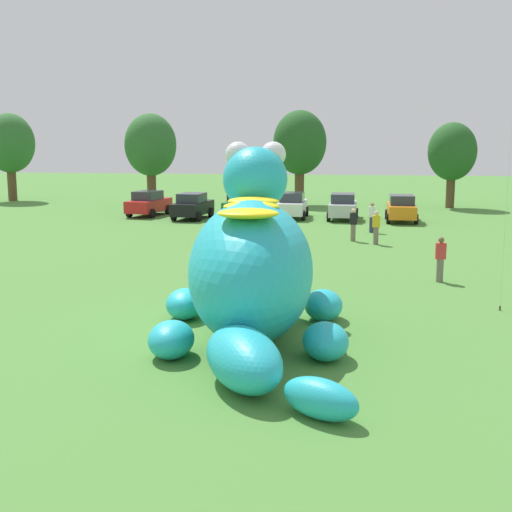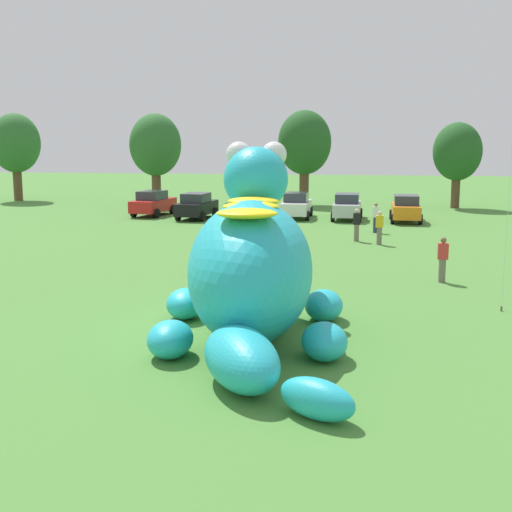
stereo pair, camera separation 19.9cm
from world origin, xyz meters
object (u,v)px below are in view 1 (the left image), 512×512
object	(u,v)px
car_green	(242,204)
car_orange	(401,208)
spectator_near_inflatable	(353,225)
spectator_far_side	(376,228)
car_white	(292,205)
giant_inflatable_creature	(252,268)
car_red	(149,203)
spectator_wandering	(440,260)
car_black	(192,206)
car_silver	(343,207)
spectator_by_cars	(372,218)

from	to	relation	value
car_green	car_orange	size ratio (longest dim) A/B	1.04
car_green	car_orange	distance (m)	10.57
spectator_near_inflatable	spectator_far_side	distance (m)	1.48
car_white	spectator_far_side	distance (m)	11.90
giant_inflatable_creature	car_red	size ratio (longest dim) A/B	2.31
car_green	spectator_wandering	xyz separation A→B (m)	(10.47, -19.73, -0.01)
car_black	spectator_wandering	world-z (taller)	car_black
car_black	car_white	xyz separation A→B (m)	(6.52, 1.31, 0.00)
car_green	car_silver	size ratio (longest dim) A/B	1.03
spectator_far_side	car_white	bearing A→B (deg)	115.22
car_red	spectator_near_inflatable	size ratio (longest dim) A/B	2.53
car_red	car_green	xyz separation A→B (m)	(6.51, 0.04, 0.00)
car_red	car_orange	bearing A→B (deg)	-3.77
giant_inflatable_creature	spectator_far_side	world-z (taller)	giant_inflatable_creature
spectator_by_cars	spectator_wandering	xyz separation A→B (m)	(2.04, -13.20, 0.00)
car_orange	giant_inflatable_creature	bearing A→B (deg)	-102.90
car_orange	spectator_far_side	xyz separation A→B (m)	(-2.02, -9.73, -0.01)
car_orange	spectator_wandering	bearing A→B (deg)	-90.10
car_black	spectator_by_cars	size ratio (longest dim) A/B	2.50
car_black	spectator_by_cars	world-z (taller)	car_black
giant_inflatable_creature	car_green	bearing A→B (deg)	99.06
car_orange	spectator_by_cars	distance (m)	5.76
car_red	car_black	xyz separation A→B (m)	(3.40, -1.40, 0.00)
spectator_wandering	car_white	bearing A→B (deg)	109.81
car_silver	car_orange	distance (m)	3.78
spectator_wandering	car_orange	bearing A→B (deg)	89.90
giant_inflatable_creature	car_green	world-z (taller)	giant_inflatable_creature
giant_inflatable_creature	spectator_wandering	xyz separation A→B (m)	(6.05, 7.99, -1.07)
car_red	car_black	world-z (taller)	same
car_red	car_orange	xyz separation A→B (m)	(17.01, -1.12, 0.00)
car_red	car_orange	world-z (taller)	same
car_orange	spectator_wandering	distance (m)	18.57
car_red	spectator_by_cars	distance (m)	16.29
spectator_by_cars	car_red	bearing A→B (deg)	156.51
car_white	spectator_wandering	distance (m)	20.83
car_green	car_silver	xyz separation A→B (m)	(6.78, -0.51, 0.00)
spectator_by_cars	spectator_far_side	size ratio (longest dim) A/B	1.00
spectator_far_side	giant_inflatable_creature	bearing A→B (deg)	-103.56
car_orange	car_red	bearing A→B (deg)	176.23
spectator_wandering	spectator_far_side	bearing A→B (deg)	102.70
spectator_far_side	car_silver	bearing A→B (deg)	99.29
spectator_far_side	spectator_by_cars	bearing A→B (deg)	90.67
spectator_far_side	car_green	bearing A→B (deg)	127.89
spectator_far_side	spectator_near_inflatable	bearing A→B (deg)	139.81
car_red	spectator_near_inflatable	xyz separation A→B (m)	(13.86, -9.89, -0.01)
car_orange	spectator_by_cars	xyz separation A→B (m)	(-2.07, -5.37, -0.01)
car_orange	spectator_by_cars	world-z (taller)	car_orange
car_silver	spectator_near_inflatable	bearing A→B (deg)	-86.56
car_red	spectator_near_inflatable	bearing A→B (deg)	-35.53
spectator_far_side	car_red	bearing A→B (deg)	144.10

